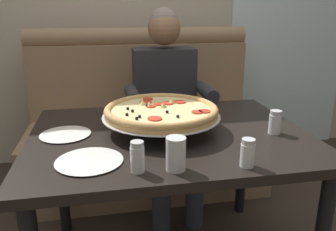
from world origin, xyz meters
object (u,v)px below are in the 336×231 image
(dining_table, at_px, (169,149))
(drinking_glass, at_px, (176,156))
(shaker_parmesan, at_px, (275,124))
(shaker_oregano, at_px, (138,159))
(shaker_pepper_flakes, at_px, (247,155))
(patio_chair, at_px, (246,80))
(diner_main, at_px, (167,98))
(plate_near_right, at_px, (65,133))
(plate_near_left, at_px, (89,159))
(booth_bench, at_px, (145,131))
(pizza, at_px, (161,111))

(dining_table, xyz_separation_m, drinking_glass, (-0.05, -0.37, 0.14))
(shaker_parmesan, height_order, shaker_oregano, shaker_oregano)
(shaker_pepper_flakes, height_order, patio_chair, patio_chair)
(dining_table, xyz_separation_m, diner_main, (0.12, 0.67, 0.06))
(diner_main, bearing_deg, drinking_glass, -98.93)
(shaker_oregano, height_order, plate_near_right, shaker_oregano)
(plate_near_left, relative_size, plate_near_right, 1.12)
(plate_near_left, height_order, drinking_glass, drinking_glass)
(plate_near_right, distance_m, drinking_glass, 0.59)
(booth_bench, bearing_deg, dining_table, -90.00)
(dining_table, bearing_deg, patio_chair, 58.04)
(plate_near_left, bearing_deg, shaker_oregano, -33.19)
(diner_main, height_order, shaker_pepper_flakes, diner_main)
(shaker_pepper_flakes, height_order, drinking_glass, drinking_glass)
(dining_table, bearing_deg, shaker_oregano, -116.56)
(shaker_pepper_flakes, distance_m, plate_near_left, 0.57)
(shaker_parmesan, bearing_deg, drinking_glass, -152.23)
(shaker_parmesan, relative_size, shaker_oregano, 0.96)
(pizza, relative_size, patio_chair, 0.62)
(plate_near_right, bearing_deg, plate_near_left, -69.59)
(pizza, height_order, shaker_parmesan, pizza)
(pizza, distance_m, plate_near_left, 0.44)
(pizza, bearing_deg, diner_main, 77.21)
(shaker_parmesan, relative_size, plate_near_left, 0.43)
(shaker_parmesan, height_order, plate_near_left, shaker_parmesan)
(shaker_pepper_flakes, bearing_deg, booth_bench, 98.74)
(pizza, relative_size, shaker_pepper_flakes, 5.17)
(booth_bench, height_order, pizza, booth_bench)
(shaker_oregano, bearing_deg, shaker_parmesan, 21.92)
(booth_bench, xyz_separation_m, plate_near_left, (-0.35, -1.19, 0.34))
(diner_main, distance_m, shaker_oregano, 1.08)
(diner_main, relative_size, shaker_parmesan, 11.98)
(drinking_glass, xyz_separation_m, patio_chair, (1.28, 2.34, -0.26))
(dining_table, xyz_separation_m, shaker_oregano, (-0.18, -0.36, 0.13))
(booth_bench, bearing_deg, shaker_parmesan, -66.17)
(booth_bench, distance_m, drinking_glass, 1.37)
(drinking_glass, bearing_deg, pizza, 87.22)
(shaker_pepper_flakes, xyz_separation_m, plate_near_right, (-0.66, 0.44, -0.03))
(drinking_glass, height_order, patio_chair, patio_chair)
(shaker_pepper_flakes, bearing_deg, dining_table, 117.62)
(plate_near_left, bearing_deg, shaker_parmesan, 10.44)
(pizza, bearing_deg, booth_bench, 88.18)
(booth_bench, relative_size, drinking_glass, 13.85)
(pizza, bearing_deg, shaker_parmesan, -16.06)
(booth_bench, xyz_separation_m, shaker_oregano, (-0.18, -1.30, 0.38))
(drinking_glass, bearing_deg, diner_main, 81.07)
(dining_table, relative_size, plate_near_left, 4.98)
(shaker_oregano, bearing_deg, shaker_pepper_flakes, -4.81)
(shaker_oregano, distance_m, patio_chair, 2.74)
(dining_table, bearing_deg, shaker_parmesan, -12.47)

